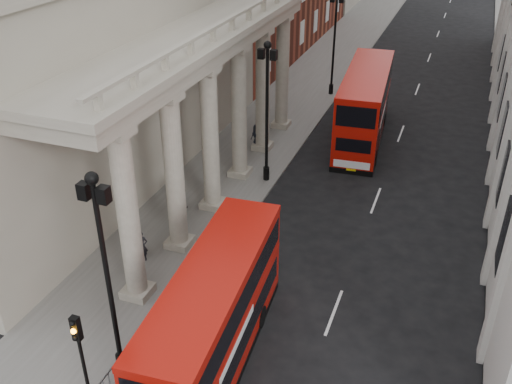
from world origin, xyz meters
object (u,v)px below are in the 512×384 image
at_px(lamp_post_north, 335,36).
at_px(pedestrian_b, 179,192).
at_px(pedestrian_a, 142,246).
at_px(bus_near, 215,316).
at_px(traffic_light, 80,349).
at_px(lamp_post_south, 106,267).
at_px(pedestrian_c, 257,136).
at_px(bus_far, 365,105).
at_px(lamp_post_mid, 267,104).

distance_m(lamp_post_north, pedestrian_b, 21.36).
bearing_deg(pedestrian_a, bus_near, -67.42).
relative_size(lamp_post_north, traffic_light, 1.93).
relative_size(lamp_post_south, pedestrian_c, 4.97).
relative_size(bus_far, pedestrian_b, 5.96).
height_order(bus_far, pedestrian_b, bus_far).
bearing_deg(pedestrian_a, traffic_light, -100.42).
relative_size(lamp_post_north, pedestrian_c, 4.97).
distance_m(lamp_post_south, pedestrian_a, 7.99).
height_order(lamp_post_south, pedestrian_c, lamp_post_south).
height_order(pedestrian_a, pedestrian_c, pedestrian_c).
bearing_deg(pedestrian_c, pedestrian_b, -79.84).
bearing_deg(bus_far, bus_near, -97.50).
relative_size(bus_far, pedestrian_c, 6.77).
bearing_deg(bus_far, pedestrian_c, -151.01).
height_order(traffic_light, pedestrian_a, traffic_light).
xyz_separation_m(lamp_post_north, traffic_light, (0.10, -34.02, -1.80)).
xyz_separation_m(lamp_post_north, bus_far, (4.14, -7.90, -2.39)).
distance_m(traffic_light, bus_near, 4.88).
bearing_deg(pedestrian_a, bus_far, 39.09).
distance_m(lamp_post_south, pedestrian_b, 12.37).
bearing_deg(bus_far, pedestrian_b, -125.00).
xyz_separation_m(lamp_post_mid, pedestrian_c, (-2.09, 3.96, -3.95)).
height_order(traffic_light, bus_near, traffic_light).
bearing_deg(lamp_post_south, bus_near, 30.56).
bearing_deg(lamp_post_south, lamp_post_mid, 90.00).
relative_size(lamp_post_south, pedestrian_b, 4.37).
height_order(lamp_post_south, lamp_post_north, same).
distance_m(pedestrian_a, pedestrian_c, 13.66).
height_order(lamp_post_north, pedestrian_a, lamp_post_north).
height_order(bus_far, pedestrian_c, bus_far).
distance_m(traffic_light, pedestrian_b, 13.88).
xyz_separation_m(bus_near, bus_far, (1.11, 22.31, 0.29)).
height_order(lamp_post_south, pedestrian_a, lamp_post_south).
height_order(lamp_post_north, bus_far, lamp_post_north).
xyz_separation_m(lamp_post_south, pedestrian_c, (-2.09, 19.96, -3.95)).
height_order(lamp_post_north, pedestrian_c, lamp_post_north).
relative_size(lamp_post_south, traffic_light, 1.93).
xyz_separation_m(bus_far, pedestrian_a, (-6.94, -17.79, -1.62)).
bearing_deg(lamp_post_north, lamp_post_mid, -90.00).
distance_m(traffic_light, pedestrian_a, 9.10).
relative_size(traffic_light, bus_far, 0.38).
height_order(bus_near, bus_far, bus_far).
xyz_separation_m(bus_near, pedestrian_a, (-5.83, 4.53, -1.33)).
relative_size(lamp_post_mid, bus_near, 0.83).
height_order(bus_far, pedestrian_a, bus_far).
xyz_separation_m(lamp_post_south, pedestrian_b, (-3.37, 11.26, -3.84)).
bearing_deg(bus_far, pedestrian_a, -115.97).
distance_m(lamp_post_mid, lamp_post_north, 16.00).
height_order(lamp_post_north, bus_near, lamp_post_north).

